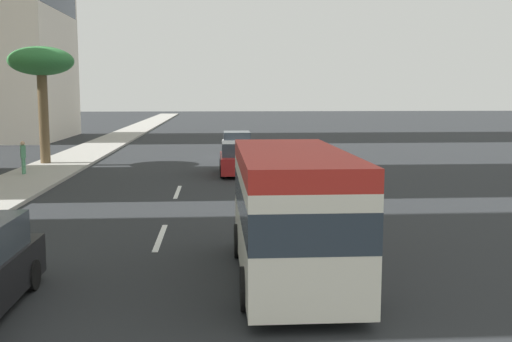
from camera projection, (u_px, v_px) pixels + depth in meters
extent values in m
plane|color=#26282B|center=(188.00, 165.00, 34.32)|extent=(198.00, 198.00, 0.00)
cube|color=#9E9B93|center=(61.00, 164.00, 33.83)|extent=(162.00, 3.36, 0.15)
cube|color=silver|center=(160.00, 237.00, 17.02)|extent=(3.20, 0.16, 0.01)
cube|color=silver|center=(178.00, 192.00, 24.83)|extent=(3.20, 0.16, 0.01)
cube|color=silver|center=(291.00, 220.00, 13.07)|extent=(6.37, 2.25, 2.20)
cube|color=#B2261E|center=(292.00, 160.00, 12.90)|extent=(6.37, 2.25, 0.42)
cube|color=#28333D|center=(292.00, 201.00, 13.02)|extent=(6.38, 2.25, 0.73)
cylinder|color=black|center=(239.00, 241.00, 14.95)|extent=(0.84, 0.26, 0.84)
cylinder|color=black|center=(324.00, 239.00, 15.09)|extent=(0.84, 0.26, 0.84)
cylinder|color=black|center=(247.00, 289.00, 11.29)|extent=(0.84, 0.26, 0.84)
cylinder|color=black|center=(359.00, 286.00, 11.44)|extent=(0.84, 0.26, 0.84)
cube|color=#A51E1E|center=(238.00, 163.00, 30.17)|extent=(4.19, 1.78, 0.81)
cube|color=#38424C|center=(238.00, 149.00, 29.86)|extent=(2.30, 1.64, 0.66)
cylinder|color=black|center=(222.00, 165.00, 31.43)|extent=(0.64, 0.22, 0.64)
cylinder|color=black|center=(253.00, 165.00, 31.54)|extent=(0.64, 0.22, 0.64)
cylinder|color=black|center=(222.00, 171.00, 28.86)|extent=(0.64, 0.22, 0.64)
cylinder|color=black|center=(256.00, 171.00, 28.97)|extent=(0.64, 0.22, 0.64)
cylinder|color=black|center=(31.00, 275.00, 12.47)|extent=(0.64, 0.22, 0.64)
cube|color=white|center=(237.00, 148.00, 38.42)|extent=(4.03, 1.79, 0.80)
cube|color=#38424C|center=(237.00, 137.00, 38.12)|extent=(2.21, 1.65, 0.65)
cylinder|color=black|center=(224.00, 150.00, 39.63)|extent=(0.64, 0.22, 0.64)
cylinder|color=black|center=(248.00, 150.00, 39.74)|extent=(0.64, 0.22, 0.64)
cylinder|color=black|center=(224.00, 154.00, 37.16)|extent=(0.64, 0.22, 0.64)
cylinder|color=black|center=(251.00, 154.00, 37.27)|extent=(0.64, 0.22, 0.64)
cylinder|color=#4C8C66|center=(23.00, 166.00, 29.17)|extent=(0.14, 0.14, 0.78)
cylinder|color=#4C8C66|center=(24.00, 166.00, 29.33)|extent=(0.14, 0.14, 0.78)
cube|color=#4C8C66|center=(23.00, 152.00, 29.16)|extent=(0.38, 0.34, 0.62)
sphere|color=tan|center=(23.00, 143.00, 29.11)|extent=(0.21, 0.21, 0.21)
cylinder|color=brown|center=(44.00, 117.00, 33.52)|extent=(0.55, 0.55, 5.16)
ellipsoid|color=#2D7238|center=(41.00, 61.00, 33.12)|extent=(3.55, 3.55, 1.60)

